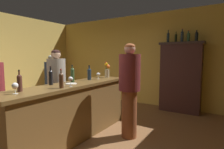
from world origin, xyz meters
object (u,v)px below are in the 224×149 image
at_px(patron_tall, 53,82).
at_px(wine_bottle_malbec, 72,74).
at_px(display_bottle_left, 168,37).
at_px(display_bottle_midright, 189,37).
at_px(wine_bottle_syrah, 20,82).
at_px(wine_glass_mid, 15,86).
at_px(display_bottle_right, 197,36).
at_px(display_cabinet, 181,76).
at_px(cheese_plate, 71,84).
at_px(patron_by_cabinet, 57,85).
at_px(display_bottle_midleft, 176,38).
at_px(bartender, 129,87).
at_px(wine_glass_front, 98,74).
at_px(flower_arrangement, 107,70).
at_px(bar_counter, 72,111).
at_px(wine_bottle_chardonnay, 51,77).
at_px(display_bottle_center, 182,36).
at_px(wine_glass_rear, 71,79).
at_px(wine_bottle_pinot, 61,80).
at_px(wine_bottle_rose, 89,73).

bearing_deg(patron_tall, wine_bottle_malbec, -19.47).
height_order(display_bottle_left, display_bottle_midright, display_bottle_left).
bearing_deg(display_bottle_midright, wine_bottle_syrah, -112.97).
bearing_deg(wine_glass_mid, display_bottle_right, 66.56).
bearing_deg(display_cabinet, wine_bottle_syrah, -110.82).
relative_size(cheese_plate, patron_by_cabinet, 0.12).
distance_m(display_bottle_left, patron_tall, 3.28).
height_order(wine_glass_mid, display_bottle_midleft, display_bottle_midleft).
relative_size(cheese_plate, bartender, 0.11).
height_order(wine_bottle_malbec, wine_glass_front, wine_bottle_malbec).
xyz_separation_m(wine_bottle_malbec, flower_arrangement, (0.10, 0.99, 0.03)).
relative_size(wine_bottle_syrah, wine_glass_mid, 2.05).
distance_m(display_cabinet, display_bottle_left, 1.10).
relative_size(wine_bottle_syrah, display_bottle_midleft, 1.02).
relative_size(flower_arrangement, bartender, 0.21).
bearing_deg(bar_counter, wine_bottle_chardonnay, -126.64).
bearing_deg(display_bottle_center, display_bottle_midleft, 180.00).
bearing_deg(wine_bottle_chardonnay, wine_glass_rear, 8.55).
xyz_separation_m(display_bottle_center, display_bottle_midright, (0.16, -0.00, -0.02)).
bearing_deg(cheese_plate, display_bottle_midleft, 67.86).
bearing_deg(patron_by_cabinet, display_cabinet, 77.39).
distance_m(display_cabinet, wine_bottle_pinot, 3.28).
xyz_separation_m(wine_glass_rear, flower_arrangement, (-0.22, 1.36, 0.06)).
bearing_deg(display_bottle_left, wine_bottle_syrah, -105.66).
bearing_deg(wine_glass_mid, display_bottle_midleft, 73.34).
distance_m(display_cabinet, flower_arrangement, 2.04).
height_order(wine_bottle_rose, display_bottle_right, display_bottle_right).
bearing_deg(flower_arrangement, patron_by_cabinet, -125.80).
bearing_deg(patron_tall, wine_glass_mid, -45.18).
bearing_deg(wine_bottle_chardonnay, wine_glass_front, 79.01).
bearing_deg(patron_by_cabinet, display_bottle_midright, 75.22).
height_order(wine_glass_front, display_bottle_left, display_bottle_left).
height_order(wine_bottle_pinot, wine_glass_mid, wine_bottle_pinot).
xyz_separation_m(display_cabinet, patron_tall, (-2.72, -1.95, -0.14)).
xyz_separation_m(bar_counter, wine_glass_front, (-0.00, 0.78, 0.60)).
distance_m(wine_bottle_chardonnay, display_bottle_right, 3.59).
height_order(bar_counter, cheese_plate, cheese_plate).
distance_m(wine_glass_front, display_bottle_left, 2.31).
bearing_deg(bartender, wine_glass_rear, 49.61).
distance_m(cheese_plate, display_bottle_midleft, 3.09).
height_order(wine_glass_front, patron_by_cabinet, patron_by_cabinet).
bearing_deg(wine_bottle_rose, flower_arrangement, 84.29).
height_order(bar_counter, wine_bottle_syrah, wine_bottle_syrah).
bearing_deg(wine_glass_rear, bar_counter, 132.57).
bearing_deg(display_bottle_left, flower_arrangement, -121.22).
xyz_separation_m(display_bottle_midleft, patron_tall, (-2.57, -1.95, -1.15)).
bearing_deg(wine_bottle_rose, display_bottle_midleft, 60.41).
bearing_deg(bartender, display_bottle_right, -112.75).
xyz_separation_m(wine_bottle_rose, display_bottle_left, (1.00, 2.12, 0.87)).
xyz_separation_m(wine_bottle_rose, display_bottle_right, (1.70, 2.12, 0.85)).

